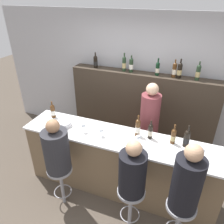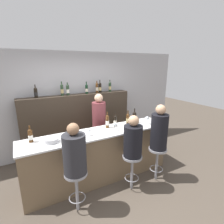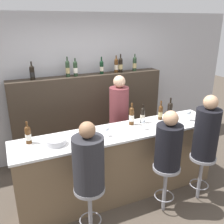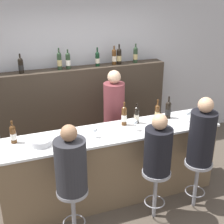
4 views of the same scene
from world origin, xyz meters
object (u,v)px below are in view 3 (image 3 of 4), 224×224
wine_bottle_backbar_0 (32,72)px  metal_bowl (56,142)px  guest_seated_middle (169,144)px  wine_glass_0 (86,132)px  guest_seated_left (88,161)px  wine_bottle_backbar_3 (102,67)px  wine_glass_2 (143,121)px  guest_seated_right (207,131)px  bar_stool_left (90,199)px  bartender (119,127)px  wine_bottle_backbar_1 (68,68)px  bar_stool_middle (166,176)px  wine_bottle_counter_1 (132,116)px  wine_bottle_backbar_2 (75,68)px  wine_bottle_backbar_4 (116,65)px  wine_bottle_backbar_6 (135,64)px  wine_bottle_counter_0 (28,135)px  wine_bottle_counter_2 (143,115)px  wine_bottle_counter_4 (170,110)px  bar_stool_right (202,166)px  wine_bottle_backbar_5 (120,65)px  wine_glass_3 (189,113)px  wine_bottle_counter_3 (161,112)px  wine_glass_1 (107,129)px

wine_bottle_backbar_0 → metal_bowl: (0.04, -1.33, -0.62)m
metal_bowl → guest_seated_middle: (1.28, -0.54, -0.05)m
wine_glass_0 → guest_seated_left: guest_seated_left is taller
wine_bottle_backbar_3 → guest_seated_left: wine_bottle_backbar_3 is taller
wine_glass_2 → guest_seated_right: (0.68, -0.50, -0.07)m
bar_stool_left → guest_seated_middle: bearing=0.0°
wine_glass_0 → bartender: bartender is taller
wine_bottle_backbar_1 → bar_stool_middle: 2.33m
bartender → wine_bottle_counter_1: bearing=-96.3°
wine_bottle_backbar_2 → guest_seated_middle: size_ratio=0.40×
wine_bottle_backbar_4 → bar_stool_left: size_ratio=0.45×
bartender → wine_bottle_backbar_6: bearing=44.9°
wine_bottle_backbar_0 → wine_glass_2: wine_bottle_backbar_0 is taller
wine_bottle_counter_0 → wine_bottle_counter_2: 1.63m
wine_bottle_counter_4 → bar_stool_right: bearing=-84.1°
wine_bottle_backbar_1 → wine_bottle_backbar_5: size_ratio=1.02×
wine_bottle_counter_0 → bar_stool_left: size_ratio=0.42×
wine_bottle_backbar_1 → wine_glass_3: bearing=-42.7°
wine_bottle_backbar_1 → wine_bottle_backbar_5: (0.99, -0.00, -0.01)m
wine_bottle_backbar_1 → wine_bottle_backbar_5: bearing=-0.0°
wine_bottle_counter_3 → guest_seated_left: guest_seated_left is taller
wine_bottle_backbar_5 → wine_glass_1: wine_bottle_backbar_5 is taller
wine_bottle_backbar_3 → bartender: bearing=-84.9°
wine_bottle_counter_4 → wine_bottle_counter_1: bearing=180.0°
wine_bottle_counter_0 → wine_bottle_backbar_2: (0.97, 1.15, 0.55)m
wine_bottle_counter_2 → guest_seated_left: bearing=-147.0°
wine_bottle_backbar_3 → bartender: wine_bottle_backbar_3 is taller
wine_bottle_backbar_4 → wine_bottle_backbar_6: 0.38m
wine_bottle_counter_4 → wine_glass_0: 1.46m
metal_bowl → guest_seated_right: (1.89, -0.54, 0.01)m
wine_bottle_counter_4 → guest_seated_right: 0.72m
wine_bottle_backbar_1 → bar_stool_right: (1.36, -1.87, -1.17)m
wine_bottle_counter_3 → guest_seated_right: bearing=-70.9°
wine_glass_3 → bar_stool_right: (-0.12, -0.50, -0.61)m
wine_glass_0 → bar_stool_right: 1.71m
wine_bottle_backbar_3 → bar_stool_middle: 2.20m
wine_bottle_backbar_5 → wine_bottle_counter_0: bearing=-147.6°
bar_stool_middle → bar_stool_right: same height
wine_bottle_counter_1 → guest_seated_left: guest_seated_left is taller
wine_bottle_counter_3 → wine_glass_0: size_ratio=1.98×
wine_bottle_counter_1 → wine_bottle_backbar_5: wine_bottle_backbar_5 is taller
wine_bottle_backbar_0 → wine_bottle_backbar_4: bearing=-0.0°
wine_bottle_counter_0 → wine_bottle_backbar_2: 1.60m
bar_stool_right → wine_bottle_backbar_1: bearing=126.0°
wine_bottle_counter_1 → guest_seated_right: size_ratio=0.38×
wine_glass_0 → wine_glass_1: bearing=-0.0°
wine_glass_2 → bar_stool_left: size_ratio=0.23×
wine_glass_1 → wine_bottle_counter_4: bearing=10.2°
wine_bottle_backbar_5 → guest_seated_left: (-1.29, -1.87, -0.67)m
bar_stool_right → bartender: (-0.69, 1.25, 0.23)m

